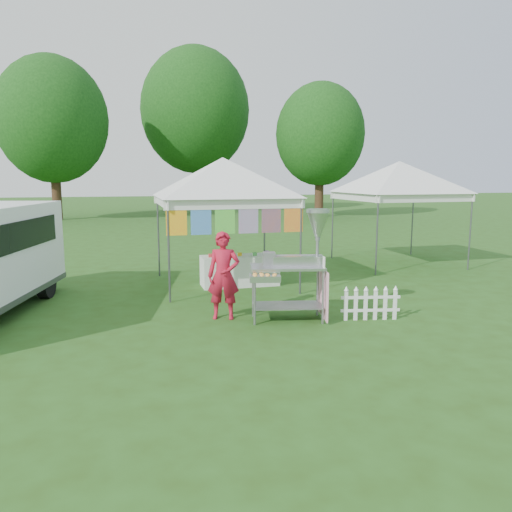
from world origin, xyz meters
name	(u,v)px	position (x,y,z in m)	size (l,w,h in m)	color
ground	(264,326)	(0.00, 0.00, 0.00)	(120.00, 120.00, 0.00)	#294B15
canopy_main	(223,158)	(0.00, 3.49, 2.99)	(4.24, 4.24, 3.45)	#59595E
canopy_right	(400,161)	(5.50, 5.00, 2.99)	(4.24, 4.24, 3.45)	#59595E
tree_left	(52,120)	(-6.00, 24.00, 5.83)	(6.40, 6.40, 9.53)	#3B2315
tree_mid	(195,111)	(3.00, 28.00, 7.14)	(7.60, 7.60, 11.52)	#3B2315
tree_right	(320,135)	(10.00, 22.00, 5.18)	(5.60, 5.60, 8.42)	#3B2315
donut_cart	(299,256)	(0.70, 0.18, 1.18)	(1.58, 0.99, 2.00)	gray
vendor	(224,276)	(-0.58, 0.63, 0.80)	(0.58, 0.38, 1.59)	#B2152D
picket_fence	(370,304)	(1.94, -0.16, 0.29)	(1.06, 0.23, 0.56)	white
display_table	(240,270)	(0.34, 3.30, 0.36)	(1.80, 0.70, 0.71)	white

